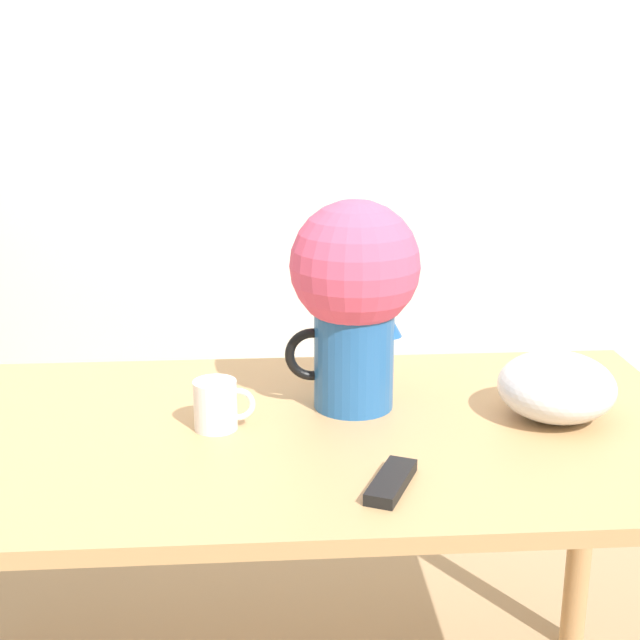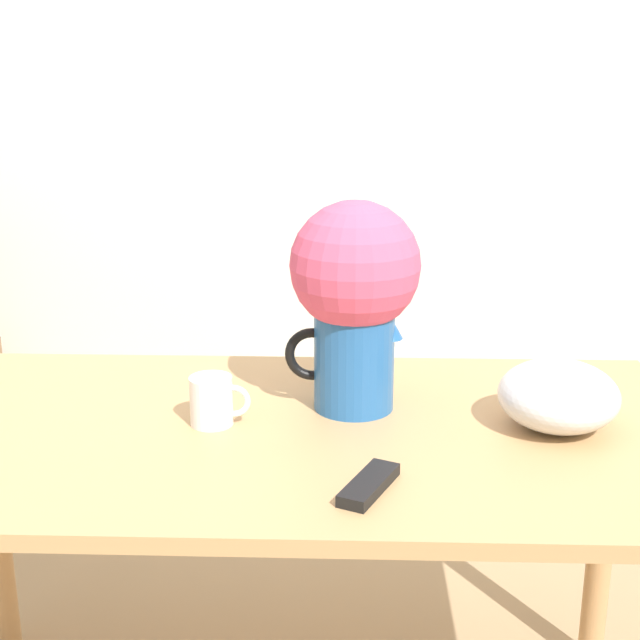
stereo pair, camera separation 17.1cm
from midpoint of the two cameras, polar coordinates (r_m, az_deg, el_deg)
name	(u,v)px [view 1 (the left image)]	position (r m, az deg, el deg)	size (l,w,h in m)	color
wall_back	(243,94)	(3.13, -6.59, 14.15)	(8.00, 0.05, 2.60)	silver
table	(289,476)	(1.72, -4.90, -10.00)	(1.56, 0.80, 0.76)	tan
flower_vase	(355,288)	(1.69, -0.66, 2.00)	(0.26, 0.25, 0.41)	#235B9E
coffee_mug	(217,405)	(1.67, -9.54, -5.43)	(0.11, 0.08, 0.09)	white
white_bowl	(556,387)	(1.73, 12.19, -4.24)	(0.22, 0.22, 0.13)	silver
remote_control	(391,482)	(1.45, 1.18, -10.40)	(0.11, 0.16, 0.02)	black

